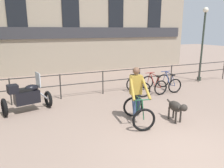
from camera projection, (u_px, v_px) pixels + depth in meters
The scene contains 9 objects.
ground_plane at pixel (183, 151), 5.20m from camera, with size 60.00×60.00×0.00m, color gray.
canal_railing at pixel (103, 78), 9.65m from camera, with size 15.05×0.05×1.05m.
cyclist_with_bike at pixel (137, 98), 6.69m from camera, with size 0.93×1.30×1.70m.
dog at pixel (177, 107), 6.75m from camera, with size 0.30×0.99×0.68m.
parked_motorcycle at pixel (26, 96), 7.56m from camera, with size 1.71×0.97×1.35m.
parked_bicycle_near_lamp at pixel (138, 86), 9.70m from camera, with size 0.72×1.15×0.86m.
parked_bicycle_mid_left at pixel (154, 84), 10.03m from camera, with size 0.66×1.11×0.86m.
parked_bicycle_mid_right at pixel (169, 83), 10.36m from camera, with size 0.80×1.19×0.86m.
street_lamp at pixel (203, 40), 11.84m from camera, with size 0.28×0.28×3.95m.
Camera 1 is at (-3.42, -3.59, 2.82)m, focal length 35.00 mm.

